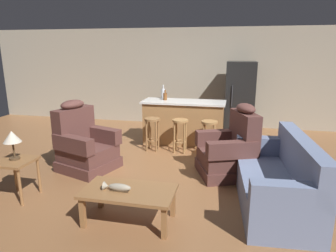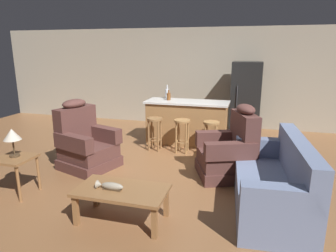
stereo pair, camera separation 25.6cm
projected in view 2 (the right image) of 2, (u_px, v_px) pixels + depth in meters
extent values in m
plane|color=brown|center=(171.00, 165.00, 5.46)|extent=(12.00, 12.00, 0.00)
cube|color=#A89E89|center=(201.00, 78.00, 8.06)|extent=(12.00, 0.05, 2.60)
cube|color=olive|center=(122.00, 190.00, 3.59)|extent=(1.10, 0.60, 0.04)
cube|color=olive|center=(76.00, 210.00, 3.54)|extent=(0.06, 0.06, 0.38)
cube|color=olive|center=(154.00, 223.00, 3.29)|extent=(0.06, 0.06, 0.38)
cube|color=olive|center=(96.00, 192.00, 3.99)|extent=(0.06, 0.06, 0.38)
cube|color=olive|center=(166.00, 202.00, 3.74)|extent=(0.06, 0.06, 0.38)
cube|color=#4C3823|center=(112.00, 189.00, 3.56)|extent=(0.22, 0.07, 0.01)
ellipsoid|color=#9E937F|center=(112.00, 186.00, 3.55)|extent=(0.28, 0.09, 0.09)
cone|color=#9E937F|center=(99.00, 184.00, 3.60)|extent=(0.06, 0.10, 0.10)
cube|color=#707FA3|center=(268.00, 200.00, 3.97)|extent=(0.98, 1.96, 0.20)
cube|color=#707FA3|center=(269.00, 185.00, 3.92)|extent=(0.98, 1.96, 0.22)
cube|color=#707FA3|center=(298.00, 161.00, 3.77)|extent=(0.34, 1.91, 0.52)
cube|color=#707FA3|center=(282.00, 199.00, 3.05)|extent=(0.85, 0.26, 0.28)
cube|color=#707FA3|center=(264.00, 147.00, 4.67)|extent=(0.85, 0.26, 0.28)
cube|color=brown|center=(90.00, 163.00, 5.31)|extent=(1.07, 1.07, 0.18)
cube|color=brown|center=(89.00, 151.00, 5.26)|extent=(1.00, 0.97, 0.24)
cube|color=brown|center=(76.00, 125.00, 5.32)|extent=(0.47, 0.79, 0.64)
ellipsoid|color=brown|center=(74.00, 104.00, 5.22)|extent=(0.40, 0.52, 0.16)
cube|color=brown|center=(103.00, 134.00, 5.45)|extent=(0.81, 0.43, 0.26)
cube|color=brown|center=(73.00, 143.00, 4.92)|extent=(0.81, 0.43, 0.26)
cube|color=brown|center=(224.00, 171.00, 4.96)|extent=(1.09, 1.09, 0.18)
cube|color=brown|center=(225.00, 159.00, 4.91)|extent=(1.02, 0.99, 0.24)
cube|color=brown|center=(244.00, 132.00, 4.83)|extent=(0.50, 0.79, 0.64)
ellipsoid|color=brown|center=(246.00, 109.00, 4.73)|extent=(0.41, 0.53, 0.16)
cube|color=brown|center=(230.00, 151.00, 4.53)|extent=(0.81, 0.46, 0.26)
cube|color=brown|center=(219.00, 138.00, 5.16)|extent=(0.81, 0.46, 0.26)
cube|color=olive|center=(15.00, 159.00, 4.23)|extent=(0.48, 0.48, 0.04)
cylinder|color=olive|center=(19.00, 184.00, 4.06)|extent=(0.04, 0.04, 0.52)
cylinder|color=olive|center=(16.00, 170.00, 4.54)|extent=(0.04, 0.04, 0.52)
cylinder|color=olive|center=(38.00, 173.00, 4.44)|extent=(0.04, 0.04, 0.52)
cylinder|color=#4C3823|center=(15.00, 156.00, 4.25)|extent=(0.14, 0.14, 0.03)
cylinder|color=#4C3823|center=(14.00, 147.00, 4.22)|extent=(0.02, 0.02, 0.22)
cone|color=beige|center=(12.00, 134.00, 4.17)|extent=(0.24, 0.24, 0.16)
cube|color=#9E7042|center=(187.00, 123.00, 6.61)|extent=(1.71, 0.63, 0.91)
cube|color=silver|center=(187.00, 102.00, 6.49)|extent=(1.80, 0.70, 0.04)
cylinder|color=olive|center=(155.00, 119.00, 6.11)|extent=(0.32, 0.32, 0.04)
torus|color=olive|center=(155.00, 140.00, 6.22)|extent=(0.23, 0.23, 0.02)
cylinder|color=olive|center=(149.00, 136.00, 6.13)|extent=(0.04, 0.04, 0.64)
cylinder|color=olive|center=(158.00, 137.00, 6.08)|extent=(0.04, 0.04, 0.64)
cylinder|color=olive|center=(152.00, 133.00, 6.31)|extent=(0.04, 0.04, 0.64)
cylinder|color=olive|center=(161.00, 134.00, 6.26)|extent=(0.04, 0.04, 0.64)
cylinder|color=#A87A47|center=(182.00, 121.00, 5.96)|extent=(0.32, 0.32, 0.04)
torus|color=#A87A47|center=(182.00, 142.00, 6.07)|extent=(0.23, 0.23, 0.02)
cylinder|color=#A87A47|center=(176.00, 138.00, 5.98)|extent=(0.04, 0.04, 0.64)
cylinder|color=#A87A47|center=(186.00, 139.00, 5.93)|extent=(0.04, 0.04, 0.64)
cylinder|color=#A87A47|center=(178.00, 135.00, 6.16)|extent=(0.04, 0.04, 0.64)
cylinder|color=#A87A47|center=(188.00, 136.00, 6.11)|extent=(0.04, 0.04, 0.64)
cylinder|color=#A87A47|center=(211.00, 123.00, 5.81)|extent=(0.32, 0.32, 0.04)
torus|color=#A87A47|center=(211.00, 144.00, 5.92)|extent=(0.23, 0.23, 0.02)
cylinder|color=#A87A47|center=(205.00, 140.00, 5.83)|extent=(0.04, 0.04, 0.64)
cylinder|color=#A87A47|center=(215.00, 141.00, 5.78)|extent=(0.04, 0.04, 0.64)
cylinder|color=#A87A47|center=(206.00, 138.00, 6.01)|extent=(0.04, 0.04, 0.64)
cylinder|color=#A87A47|center=(216.00, 138.00, 5.96)|extent=(0.04, 0.04, 0.64)
cube|color=black|center=(245.00, 98.00, 7.31)|extent=(0.70, 0.66, 1.76)
cylinder|color=#333338|center=(237.00, 96.00, 7.01)|extent=(0.02, 0.02, 0.50)
cylinder|color=brown|center=(169.00, 96.00, 6.62)|extent=(0.09, 0.09, 0.16)
cylinder|color=brown|center=(169.00, 91.00, 6.59)|extent=(0.03, 0.03, 0.07)
cylinder|color=silver|center=(167.00, 94.00, 6.80)|extent=(0.09, 0.09, 0.22)
cylinder|color=silver|center=(167.00, 87.00, 6.76)|extent=(0.03, 0.03, 0.09)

